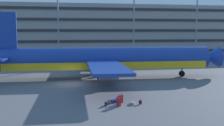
% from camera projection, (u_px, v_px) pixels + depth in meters
% --- Properties ---
extents(ground_plane, '(600.00, 600.00, 0.00)m').
position_uv_depth(ground_plane, '(70.00, 84.00, 38.49)').
color(ground_plane, '#5B5B60').
extents(terminal_structure, '(129.76, 15.05, 14.56)m').
position_uv_depth(terminal_structure, '(64.00, 30.00, 82.69)').
color(terminal_structure, gray).
rests_on(terminal_structure, ground_plane).
extents(airliner, '(37.00, 29.93, 9.84)m').
position_uv_depth(airliner, '(104.00, 60.00, 42.81)').
color(airliner, navy).
rests_on(airliner, ground_plane).
extents(light_mast_center_left, '(1.80, 0.50, 21.74)m').
position_uv_depth(light_mast_center_left, '(58.00, 9.00, 70.09)').
color(light_mast_center_left, gray).
rests_on(light_mast_center_left, ground_plane).
extents(light_mast_center_right, '(1.80, 0.50, 22.22)m').
position_uv_depth(light_mast_center_right, '(134.00, 9.00, 73.60)').
color(light_mast_center_right, gray).
rests_on(light_mast_center_right, ground_plane).
extents(light_mast_right, '(1.80, 0.50, 20.07)m').
position_uv_depth(light_mast_right, '(197.00, 14.00, 76.93)').
color(light_mast_right, gray).
rests_on(light_mast_right, ground_plane).
extents(suitcase_orange, '(0.83, 0.67, 0.28)m').
position_uv_depth(suitcase_orange, '(114.00, 101.00, 28.60)').
color(suitcase_orange, navy).
rests_on(suitcase_orange, ground_plane).
extents(suitcase_purple, '(0.51, 0.47, 0.97)m').
position_uv_depth(suitcase_purple, '(121.00, 99.00, 28.26)').
color(suitcase_purple, '#B21E23').
rests_on(suitcase_purple, ground_plane).
extents(suitcase_red, '(0.78, 0.92, 0.23)m').
position_uv_depth(suitcase_red, '(133.00, 103.00, 27.87)').
color(suitcase_red, gray).
rests_on(suitcase_red, ground_plane).
extents(suitcase_laid_flat, '(0.38, 0.51, 0.96)m').
position_uv_depth(suitcase_laid_flat, '(119.00, 101.00, 27.14)').
color(suitcase_laid_flat, '#B21E23').
rests_on(suitcase_laid_flat, ground_plane).
extents(backpack_upright, '(0.38, 0.36, 0.49)m').
position_uv_depth(backpack_upright, '(106.00, 104.00, 27.17)').
color(backpack_upright, navy).
rests_on(backpack_upright, ground_plane).
extents(backpack_large, '(0.36, 0.29, 0.51)m').
position_uv_depth(backpack_large, '(109.00, 102.00, 27.85)').
color(backpack_large, gray).
rests_on(backpack_large, ground_plane).
extents(backpack_small, '(0.37, 0.34, 0.49)m').
position_uv_depth(backpack_small, '(140.00, 102.00, 27.84)').
color(backpack_small, maroon).
rests_on(backpack_small, ground_plane).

